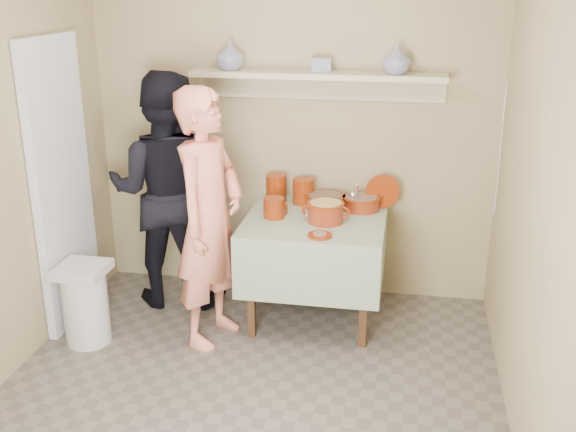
% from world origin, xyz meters
% --- Properties ---
extents(ground, '(3.50, 3.50, 0.00)m').
position_xyz_m(ground, '(0.00, 0.00, 0.00)').
color(ground, '#62584D').
rests_on(ground, ground).
extents(tile_panel, '(0.06, 0.70, 2.00)m').
position_xyz_m(tile_panel, '(-1.46, 0.95, 1.00)').
color(tile_panel, silver).
rests_on(tile_panel, ground).
extents(plate_stack_a, '(0.15, 0.15, 0.20)m').
position_xyz_m(plate_stack_a, '(-0.09, 1.60, 0.86)').
color(plate_stack_a, maroon).
rests_on(plate_stack_a, serving_table).
extents(plate_stack_b, '(0.16, 0.16, 0.19)m').
position_xyz_m(plate_stack_b, '(0.12, 1.57, 0.86)').
color(plate_stack_b, maroon).
rests_on(plate_stack_b, serving_table).
extents(bowl_stack, '(0.15, 0.15, 0.15)m').
position_xyz_m(bowl_stack, '(-0.04, 1.22, 0.83)').
color(bowl_stack, maroon).
rests_on(bowl_stack, serving_table).
extents(empty_bowl, '(0.17, 0.17, 0.05)m').
position_xyz_m(empty_bowl, '(-0.05, 1.33, 0.79)').
color(empty_bowl, maroon).
rests_on(empty_bowl, serving_table).
extents(propped_lid, '(0.25, 0.09, 0.25)m').
position_xyz_m(propped_lid, '(0.69, 1.59, 0.88)').
color(propped_lid, maroon).
rests_on(propped_lid, serving_table).
extents(vase_right, '(0.21, 0.21, 0.20)m').
position_xyz_m(vase_right, '(0.75, 1.60, 1.82)').
color(vase_right, navy).
rests_on(vase_right, wall_shelf).
extents(vase_left, '(0.28, 0.28, 0.21)m').
position_xyz_m(vase_left, '(-0.42, 1.61, 1.82)').
color(vase_left, navy).
rests_on(vase_left, wall_shelf).
extents(ceramic_box, '(0.15, 0.12, 0.10)m').
position_xyz_m(ceramic_box, '(0.22, 1.63, 1.77)').
color(ceramic_box, navy).
rests_on(ceramic_box, wall_shelf).
extents(person_cook, '(0.55, 0.71, 1.72)m').
position_xyz_m(person_cook, '(-0.39, 0.85, 0.86)').
color(person_cook, '#EE8267').
rests_on(person_cook, ground).
extents(person_helper, '(0.92, 0.76, 1.74)m').
position_xyz_m(person_helper, '(-0.87, 1.36, 0.87)').
color(person_helper, black).
rests_on(person_helper, ground).
extents(room_shell, '(3.04, 3.54, 2.62)m').
position_xyz_m(room_shell, '(0.00, 0.00, 1.61)').
color(room_shell, tan).
rests_on(room_shell, ground).
extents(serving_table, '(0.97, 0.97, 0.76)m').
position_xyz_m(serving_table, '(0.25, 1.28, 0.64)').
color(serving_table, '#4C2D16').
rests_on(serving_table, ground).
extents(cazuela_meat_a, '(0.30, 0.30, 0.10)m').
position_xyz_m(cazuela_meat_a, '(0.29, 1.50, 0.82)').
color(cazuela_meat_a, maroon).
rests_on(cazuela_meat_a, serving_table).
extents(cazuela_meat_b, '(0.28, 0.28, 0.10)m').
position_xyz_m(cazuela_meat_b, '(0.55, 1.51, 0.82)').
color(cazuela_meat_b, maroon).
rests_on(cazuela_meat_b, serving_table).
extents(ladle, '(0.08, 0.26, 0.19)m').
position_xyz_m(ladle, '(0.49, 1.50, 0.87)').
color(ladle, silver).
rests_on(ladle, cazuela_meat_b).
extents(cazuela_rice, '(0.33, 0.25, 0.14)m').
position_xyz_m(cazuela_rice, '(0.33, 1.20, 0.85)').
color(cazuela_rice, maroon).
rests_on(cazuela_rice, serving_table).
extents(front_plate, '(0.16, 0.16, 0.03)m').
position_xyz_m(front_plate, '(0.33, 0.92, 0.77)').
color(front_plate, maroon).
rests_on(front_plate, serving_table).
extents(wall_shelf, '(1.80, 0.25, 0.21)m').
position_xyz_m(wall_shelf, '(0.20, 1.65, 1.67)').
color(wall_shelf, '#C0B78F').
rests_on(wall_shelf, room_shell).
extents(trash_bin, '(0.32, 0.32, 0.56)m').
position_xyz_m(trash_bin, '(-1.21, 0.63, 0.28)').
color(trash_bin, silver).
rests_on(trash_bin, ground).
extents(electrical_cord, '(0.01, 0.05, 0.90)m').
position_xyz_m(electrical_cord, '(1.47, 1.48, 1.25)').
color(electrical_cord, silver).
rests_on(electrical_cord, wall_shelf).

